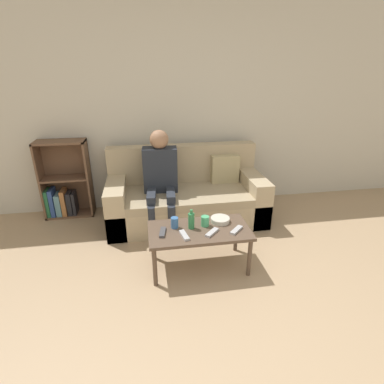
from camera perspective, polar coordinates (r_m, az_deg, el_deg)
The scene contains 14 objects.
ground_plane at distance 2.26m, azimuth 10.41°, elevation -31.74°, with size 22.00×22.00×0.00m, color tan.
wall_back at distance 4.04m, azimuth -1.53°, elevation 15.36°, with size 12.00×0.06×2.60m.
couch at distance 3.80m, azimuth -1.03°, elevation -0.98°, with size 1.91×0.88×0.90m.
bookshelf at distance 4.20m, azimuth -23.08°, elevation 0.97°, with size 0.60×0.28×0.99m.
coffee_table at distance 2.85m, azimuth 1.38°, elevation -7.91°, with size 0.95×0.50×0.42m.
person_adult at distance 3.56m, azimuth -6.05°, elevation 3.71°, with size 0.42×0.63×1.16m.
cup_near at distance 2.83m, azimuth -3.34°, elevation -5.85°, with size 0.07×0.07×0.11m.
cup_far at distance 2.86m, azimuth 2.50°, elevation -5.56°, with size 0.08×0.08×0.10m.
tv_remote_0 at distance 2.82m, azimuth 8.47°, elevation -7.18°, with size 0.15×0.15×0.02m.
tv_remote_1 at distance 2.71m, azimuth -1.49°, elevation -8.23°, with size 0.08×0.18×0.02m.
tv_remote_2 at distance 2.76m, azimuth 3.83°, elevation -7.70°, with size 0.15×0.16×0.02m.
tv_remote_3 at distance 2.77m, azimuth -5.62°, elevation -7.64°, with size 0.08×0.18×0.02m.
snack_bowl at distance 2.95m, azimuth 5.38°, elevation -5.29°, with size 0.19×0.19×0.05m.
bottle at distance 2.80m, azimuth -0.13°, elevation -5.45°, with size 0.06×0.06×0.19m.
Camera 1 is at (-0.55, -1.20, 1.83)m, focal length 28.00 mm.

